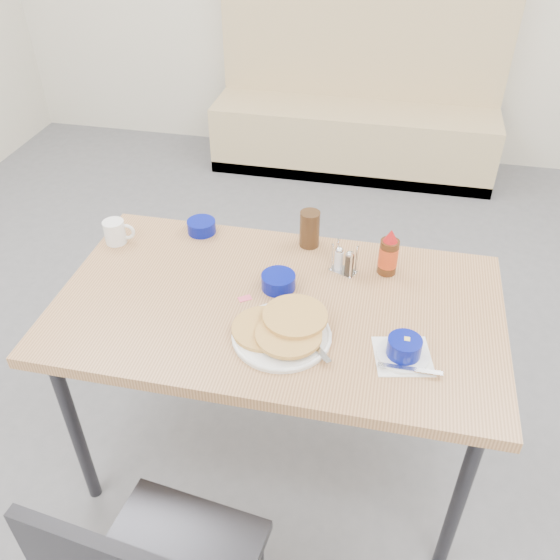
% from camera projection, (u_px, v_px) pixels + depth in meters
% --- Properties ---
extents(ground, '(6.00, 6.00, 0.00)m').
position_uv_depth(ground, '(263.00, 507.00, 2.14)').
color(ground, slate).
rests_on(ground, ground).
extents(booth_bench, '(1.90, 0.56, 1.22)m').
position_uv_depth(booth_bench, '(355.00, 117.00, 4.08)').
color(booth_bench, tan).
rests_on(booth_bench, ground).
extents(dining_table, '(1.40, 0.80, 0.76)m').
position_uv_depth(dining_table, '(278.00, 317.00, 1.90)').
color(dining_table, tan).
rests_on(dining_table, ground).
extents(pancake_plate, '(0.31, 0.29, 0.05)m').
position_uv_depth(pancake_plate, '(282.00, 331.00, 1.73)').
color(pancake_plate, white).
rests_on(pancake_plate, dining_table).
extents(coffee_mug, '(0.11, 0.08, 0.09)m').
position_uv_depth(coffee_mug, '(116.00, 232.00, 2.11)').
color(coffee_mug, white).
rests_on(coffee_mug, dining_table).
extents(grits_setting, '(0.20, 0.19, 0.07)m').
position_uv_depth(grits_setting, '(404.00, 350.00, 1.66)').
color(grits_setting, white).
rests_on(grits_setting, dining_table).
extents(creamer_bowl, '(0.10, 0.10, 0.05)m').
position_uv_depth(creamer_bowl, '(201.00, 227.00, 2.17)').
color(creamer_bowl, '#050F7F').
rests_on(creamer_bowl, dining_table).
extents(butter_bowl, '(0.11, 0.11, 0.05)m').
position_uv_depth(butter_bowl, '(278.00, 282.00, 1.91)').
color(butter_bowl, '#050F7F').
rests_on(butter_bowl, dining_table).
extents(amber_tumbler, '(0.09, 0.09, 0.13)m').
position_uv_depth(amber_tumbler, '(310.00, 229.00, 2.08)').
color(amber_tumbler, '#3A2412').
rests_on(amber_tumbler, dining_table).
extents(condiment_caddy, '(0.10, 0.08, 0.11)m').
position_uv_depth(condiment_caddy, '(344.00, 262.00, 1.97)').
color(condiment_caddy, silver).
rests_on(condiment_caddy, dining_table).
extents(syrup_bottle, '(0.06, 0.06, 0.17)m').
position_uv_depth(syrup_bottle, '(389.00, 254.00, 1.95)').
color(syrup_bottle, '#47230F').
rests_on(syrup_bottle, dining_table).
extents(sugar_wrapper, '(0.05, 0.04, 0.00)m').
position_uv_depth(sugar_wrapper, '(245.00, 298.00, 1.88)').
color(sugar_wrapper, '#EE4F6E').
rests_on(sugar_wrapper, dining_table).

